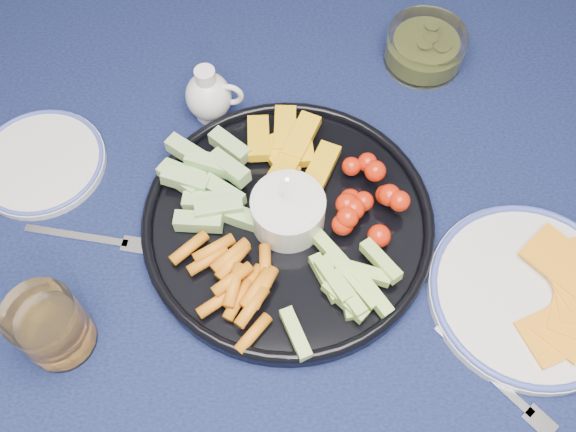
{
  "coord_description": "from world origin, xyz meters",
  "views": [
    {
      "loc": [
        0.0,
        -0.39,
        1.5
      ],
      "look_at": [
        0.01,
        0.01,
        0.78
      ],
      "focal_mm": 40.0,
      "sensor_mm": 36.0,
      "label": 1
    }
  ],
  "objects_px": {
    "creamer_pitcher": "(209,96)",
    "side_plate_extra": "(41,162)",
    "dining_table": "(278,261)",
    "pickle_bowl": "(425,49)",
    "cheese_plate": "(530,293)",
    "juice_tumbler": "(53,328)",
    "crudite_platter": "(286,219)"
  },
  "relations": [
    {
      "from": "creamer_pitcher",
      "to": "side_plate_extra",
      "type": "bearing_deg",
      "value": -160.01
    },
    {
      "from": "dining_table",
      "to": "pickle_bowl",
      "type": "bearing_deg",
      "value": 52.35
    },
    {
      "from": "cheese_plate",
      "to": "juice_tumbler",
      "type": "bearing_deg",
      "value": -175.84
    },
    {
      "from": "creamer_pitcher",
      "to": "crudite_platter",
      "type": "bearing_deg",
      "value": -61.43
    },
    {
      "from": "creamer_pitcher",
      "to": "cheese_plate",
      "type": "relative_size",
      "value": 0.37
    },
    {
      "from": "pickle_bowl",
      "to": "creamer_pitcher",
      "type": "bearing_deg",
      "value": -163.59
    },
    {
      "from": "crudite_platter",
      "to": "cheese_plate",
      "type": "xyz_separation_m",
      "value": [
        0.3,
        -0.11,
        -0.01
      ]
    },
    {
      "from": "pickle_bowl",
      "to": "cheese_plate",
      "type": "bearing_deg",
      "value": -78.13
    },
    {
      "from": "dining_table",
      "to": "creamer_pitcher",
      "type": "distance_m",
      "value": 0.26
    },
    {
      "from": "crudite_platter",
      "to": "side_plate_extra",
      "type": "relative_size",
      "value": 2.13
    },
    {
      "from": "pickle_bowl",
      "to": "cheese_plate",
      "type": "distance_m",
      "value": 0.4
    },
    {
      "from": "crudite_platter",
      "to": "cheese_plate",
      "type": "bearing_deg",
      "value": -19.63
    },
    {
      "from": "creamer_pitcher",
      "to": "side_plate_extra",
      "type": "xyz_separation_m",
      "value": [
        -0.24,
        -0.09,
        -0.03
      ]
    },
    {
      "from": "pickle_bowl",
      "to": "crudite_platter",
      "type": "bearing_deg",
      "value": -127.19
    },
    {
      "from": "creamer_pitcher",
      "to": "pickle_bowl",
      "type": "relative_size",
      "value": 0.77
    },
    {
      "from": "dining_table",
      "to": "pickle_bowl",
      "type": "xyz_separation_m",
      "value": [
        0.23,
        0.3,
        0.11
      ]
    },
    {
      "from": "creamer_pitcher",
      "to": "dining_table",
      "type": "bearing_deg",
      "value": -65.34
    },
    {
      "from": "creamer_pitcher",
      "to": "cheese_plate",
      "type": "xyz_separation_m",
      "value": [
        0.41,
        -0.3,
        -0.03
      ]
    },
    {
      "from": "crudite_platter",
      "to": "juice_tumbler",
      "type": "relative_size",
      "value": 3.93
    },
    {
      "from": "creamer_pitcher",
      "to": "cheese_plate",
      "type": "distance_m",
      "value": 0.51
    },
    {
      "from": "crudite_platter",
      "to": "juice_tumbler",
      "type": "height_order",
      "value": "crudite_platter"
    },
    {
      "from": "dining_table",
      "to": "pickle_bowl",
      "type": "height_order",
      "value": "pickle_bowl"
    },
    {
      "from": "crudite_platter",
      "to": "dining_table",
      "type": "bearing_deg",
      "value": -138.31
    },
    {
      "from": "juice_tumbler",
      "to": "side_plate_extra",
      "type": "height_order",
      "value": "juice_tumbler"
    },
    {
      "from": "crudite_platter",
      "to": "cheese_plate",
      "type": "distance_m",
      "value": 0.32
    },
    {
      "from": "dining_table",
      "to": "side_plate_extra",
      "type": "relative_size",
      "value": 9.25
    },
    {
      "from": "cheese_plate",
      "to": "crudite_platter",
      "type": "bearing_deg",
      "value": 160.37
    },
    {
      "from": "crudite_platter",
      "to": "creamer_pitcher",
      "type": "relative_size",
      "value": 4.18
    },
    {
      "from": "pickle_bowl",
      "to": "dining_table",
      "type": "bearing_deg",
      "value": -127.65
    },
    {
      "from": "crudite_platter",
      "to": "pickle_bowl",
      "type": "height_order",
      "value": "crudite_platter"
    },
    {
      "from": "crudite_platter",
      "to": "side_plate_extra",
      "type": "height_order",
      "value": "crudite_platter"
    },
    {
      "from": "dining_table",
      "to": "side_plate_extra",
      "type": "height_order",
      "value": "side_plate_extra"
    }
  ]
}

